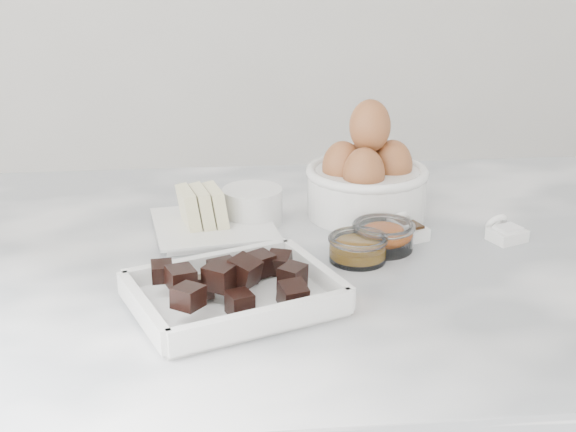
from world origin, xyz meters
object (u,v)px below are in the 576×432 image
object	(u,v)px
salt_spoon	(504,231)
butter_plate	(211,218)
vanilla_spoon	(406,229)
egg_bowl	(367,178)
sugar_ramekin	(252,204)
chocolate_dish	(234,288)
zest_bowl	(383,235)
honey_bowl	(358,248)

from	to	relation	value
salt_spoon	butter_plate	bearing A→B (deg)	170.51
butter_plate	vanilla_spoon	bearing A→B (deg)	-10.21
butter_plate	egg_bowl	xyz separation A→B (m)	(0.23, 0.05, 0.04)
sugar_ramekin	salt_spoon	world-z (taller)	sugar_ramekin
chocolate_dish	zest_bowl	distance (m)	0.26
butter_plate	sugar_ramekin	size ratio (longest dim) A/B	2.13
butter_plate	zest_bowl	size ratio (longest dim) A/B	2.18
sugar_ramekin	honey_bowl	size ratio (longest dim) A/B	1.11
honey_bowl	salt_spoon	world-z (taller)	salt_spoon
chocolate_dish	zest_bowl	world-z (taller)	chocolate_dish
chocolate_dish	zest_bowl	xyz separation A→B (m)	(0.21, 0.15, -0.00)
sugar_ramekin	zest_bowl	size ratio (longest dim) A/B	1.02
honey_bowl	salt_spoon	bearing A→B (deg)	13.33
honey_bowl	zest_bowl	size ratio (longest dim) A/B	0.92
chocolate_dish	vanilla_spoon	bearing A→B (deg)	37.25
egg_bowl	butter_plate	bearing A→B (deg)	-167.94
honey_bowl	vanilla_spoon	bearing A→B (deg)	41.11
salt_spoon	egg_bowl	bearing A→B (deg)	145.84
honey_bowl	butter_plate	bearing A→B (deg)	147.82
egg_bowl	sugar_ramekin	bearing A→B (deg)	-174.14
zest_bowl	salt_spoon	size ratio (longest dim) A/B	1.27
egg_bowl	vanilla_spoon	distance (m)	0.12
vanilla_spoon	chocolate_dish	bearing A→B (deg)	-142.75
sugar_ramekin	vanilla_spoon	world-z (taller)	sugar_ramekin
honey_bowl	chocolate_dish	bearing A→B (deg)	-144.80
chocolate_dish	egg_bowl	xyz separation A→B (m)	(0.21, 0.29, 0.03)
sugar_ramekin	salt_spoon	size ratio (longest dim) A/B	1.30
vanilla_spoon	salt_spoon	xyz separation A→B (m)	(0.14, -0.02, -0.00)
butter_plate	egg_bowl	size ratio (longest dim) A/B	1.02
chocolate_dish	sugar_ramekin	world-z (taller)	chocolate_dish
egg_bowl	vanilla_spoon	xyz separation A→B (m)	(0.04, -0.10, -0.04)
sugar_ramekin	zest_bowl	xyz separation A→B (m)	(0.17, -0.12, -0.01)
chocolate_dish	butter_plate	world-z (taller)	butter_plate
chocolate_dish	salt_spoon	bearing A→B (deg)	23.75
zest_bowl	chocolate_dish	bearing A→B (deg)	-143.78
zest_bowl	butter_plate	bearing A→B (deg)	159.92
sugar_ramekin	honey_bowl	xyz separation A→B (m)	(0.13, -0.15, -0.01)
sugar_ramekin	zest_bowl	bearing A→B (deg)	-34.38
zest_bowl	honey_bowl	bearing A→B (deg)	-139.96
vanilla_spoon	zest_bowl	bearing A→B (deg)	-137.80
honey_bowl	sugar_ramekin	bearing A→B (deg)	130.42
chocolate_dish	zest_bowl	size ratio (longest dim) A/B	3.20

